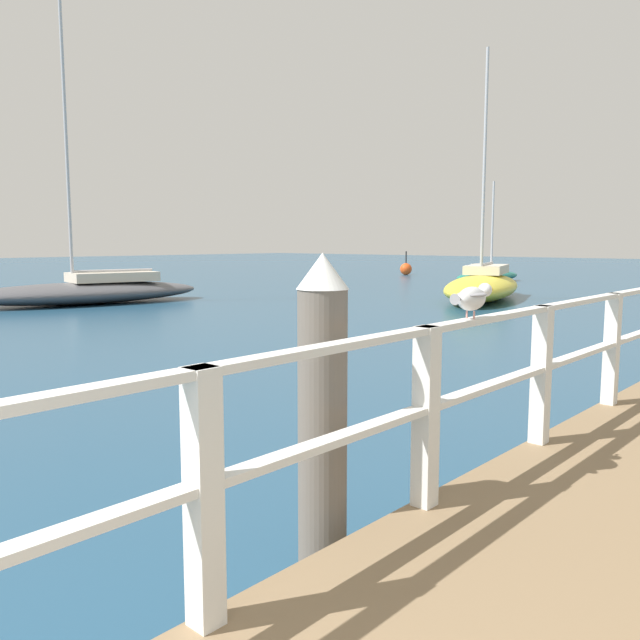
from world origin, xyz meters
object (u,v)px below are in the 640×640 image
Objects in this scene: seagull_foreground at (472,297)px; boat_0 at (487,275)px; dock_piling_near at (323,421)px; channel_buoy at (406,269)px; boat_1 at (483,286)px; boat_3 at (87,291)px.

boat_0 is (-13.05, 25.29, -1.28)m from seagull_foreground.
dock_piling_near is 35.16m from channel_buoy.
boat_0 is 10.03m from boat_1.
boat_1 is 13.04m from boat_3.
channel_buoy is (-19.51, 29.24, -0.61)m from dock_piling_near.
seagull_foreground is 34.59m from channel_buoy.
boat_0 is at bearing 115.74° from dock_piling_near.
boat_1 is at bearing -57.31° from boat_0.
seagull_foreground is at bearing -56.64° from boat_0.
dock_piling_near is at bearing -111.97° from seagull_foreground.
boat_3 is at bearing -83.14° from channel_buoy.
seagull_foreground is 18.47m from boat_1.
boat_0 reaches higher than channel_buoy.
boat_1 is 16.46m from channel_buoy.
boat_3 reaches higher than seagull_foreground.
boat_1 is at bearing 115.28° from dock_piling_near.
channel_buoy is at bearing 123.71° from dock_piling_near.
seagull_foreground is 0.05× the size of boat_3.
boat_1 is 0.84× the size of boat_3.
boat_1 is at bearing 116.87° from seagull_foreground.
boat_0 is at bearing -91.17° from boat_3.
channel_buoy is at bearing -71.48° from boat_3.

